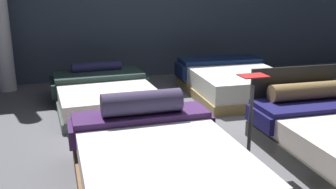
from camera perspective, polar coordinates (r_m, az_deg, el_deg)
ground_plane at (r=5.32m, az=5.36°, el=-4.90°), size 18.00×18.00×0.02m
bed_0 at (r=3.63m, az=-1.42°, el=-10.53°), size 1.58×2.08×0.81m
bed_2 at (r=6.20m, az=-9.53°, el=0.10°), size 1.64×2.03×0.60m
bed_3 at (r=6.84m, az=9.77°, el=1.93°), size 1.70×2.12×0.54m
price_sign at (r=4.13m, az=12.15°, el=-5.57°), size 0.28×0.24×1.01m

